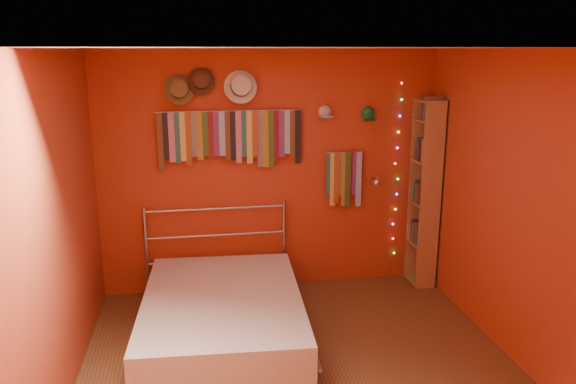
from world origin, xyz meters
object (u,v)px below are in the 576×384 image
tie_rack (231,135)px  reading_lamp (375,182)px  bookshelf (429,193)px  bed (223,315)px

tie_rack → reading_lamp: tie_rack is taller
bookshelf → bed: bearing=-158.4°
tie_rack → reading_lamp: (1.46, -0.19, -0.49)m
tie_rack → bed: tie_rack is taller
reading_lamp → bed: (-1.64, -0.85, -0.94)m
tie_rack → bed: 1.78m
tie_rack → reading_lamp: bearing=-7.4°
tie_rack → bookshelf: 2.17m
reading_lamp → bed: reading_lamp is taller
bookshelf → bed: bookshelf is taller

